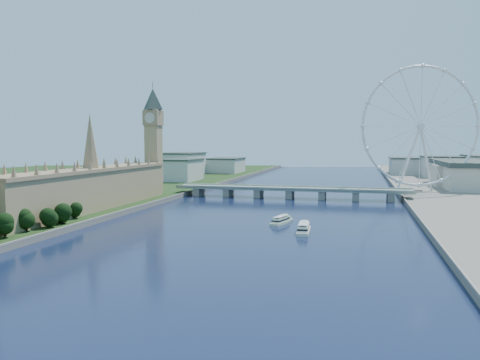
% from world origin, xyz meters
% --- Properties ---
extents(ground, '(2000.00, 2000.00, 0.00)m').
position_xyz_m(ground, '(0.00, 0.00, 0.00)').
color(ground, '#1B2B4E').
rests_on(ground, ground).
extents(parliament_range, '(24.00, 200.00, 70.00)m').
position_xyz_m(parliament_range, '(-128.00, 170.00, 18.48)').
color(parliament_range, tan).
rests_on(parliament_range, ground).
extents(big_ben, '(20.02, 20.02, 110.00)m').
position_xyz_m(big_ben, '(-128.00, 278.00, 66.57)').
color(big_ben, tan).
rests_on(big_ben, ground).
extents(westminster_bridge, '(220.00, 22.00, 9.50)m').
position_xyz_m(westminster_bridge, '(0.00, 300.00, 6.63)').
color(westminster_bridge, gray).
rests_on(westminster_bridge, ground).
extents(london_eye, '(113.60, 39.12, 124.30)m').
position_xyz_m(london_eye, '(119.98, 355.08, 67.52)').
color(london_eye, silver).
rests_on(london_eye, ground).
extents(county_hall, '(54.00, 144.00, 35.00)m').
position_xyz_m(county_hall, '(175.00, 430.00, 0.00)').
color(county_hall, beige).
rests_on(county_hall, ground).
extents(city_skyline, '(505.00, 280.00, 32.00)m').
position_xyz_m(city_skyline, '(39.22, 560.08, 16.96)').
color(city_skyline, beige).
rests_on(city_skyline, ground).
extents(tour_boat_near, '(12.58, 25.97, 5.52)m').
position_xyz_m(tour_boat_near, '(14.39, 160.12, 0.00)').
color(tour_boat_near, beige).
rests_on(tour_boat_near, ground).
extents(tour_boat_far, '(8.36, 28.11, 6.13)m').
position_xyz_m(tour_boat_far, '(31.92, 134.06, 0.00)').
color(tour_boat_far, beige).
rests_on(tour_boat_far, ground).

